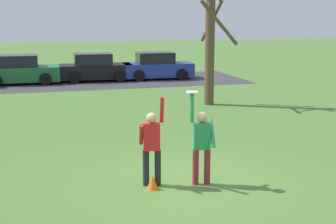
{
  "coord_description": "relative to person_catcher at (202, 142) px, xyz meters",
  "views": [
    {
      "loc": [
        -3.13,
        -9.82,
        3.71
      ],
      "look_at": [
        -0.22,
        0.62,
        1.52
      ],
      "focal_mm": 51.13,
      "sensor_mm": 36.0,
      "label": 1
    }
  ],
  "objects": [
    {
      "name": "bare_tree_tall",
      "position": [
        3.6,
        9.13,
        2.06
      ],
      "size": [
        1.72,
        1.63,
        6.19
      ],
      "color": "brown",
      "rests_on": "ground_plane"
    },
    {
      "name": "parking_strip",
      "position": [
        -2.07,
        17.61,
        -0.98
      ],
      "size": [
        21.02,
        6.4,
        0.01
      ],
      "primitive_type": "cube",
      "color": "#38383D",
      "rests_on": "ground_plane"
    },
    {
      "name": "person_defender",
      "position": [
        -1.08,
        0.23,
        -0.0
      ],
      "size": [
        0.6,
        0.51,
        2.04
      ],
      "rotation": [
        0.0,
        0.0,
        6.08
      ],
      "color": "black",
      "rests_on": "ground_plane"
    },
    {
      "name": "parked_car_blue",
      "position": [
        3.52,
        17.85,
        -0.25
      ],
      "size": [
        4.16,
        2.16,
        1.59
      ],
      "rotation": [
        0.0,
        0.0,
        -0.04
      ],
      "color": "#233893",
      "rests_on": "ground_plane"
    },
    {
      "name": "person_catcher",
      "position": [
        0.0,
        0.0,
        0.0
      ],
      "size": [
        0.57,
        0.49,
        2.08
      ],
      "rotation": [
        0.0,
        0.0,
        2.94
      ],
      "color": "maroon",
      "rests_on": "ground_plane"
    },
    {
      "name": "frisbee_disc",
      "position": [
        -0.22,
        0.05,
        1.11
      ],
      "size": [
        0.26,
        0.26,
        0.02
      ],
      "primitive_type": "cylinder",
      "color": "white",
      "rests_on": "person_catcher"
    },
    {
      "name": "ground_plane",
      "position": [
        -0.32,
        0.22,
        -0.98
      ],
      "size": [
        120.0,
        120.0,
        0.0
      ],
      "primitive_type": "plane",
      "color": "#4C7533"
    },
    {
      "name": "parked_car_green",
      "position": [
        -4.22,
        17.86,
        -0.25
      ],
      "size": [
        4.16,
        2.16,
        1.59
      ],
      "rotation": [
        0.0,
        0.0,
        -0.04
      ],
      "color": "#1E6633",
      "rests_on": "ground_plane"
    },
    {
      "name": "field_cone_orange",
      "position": [
        -1.13,
        -0.02,
        -0.82
      ],
      "size": [
        0.26,
        0.26,
        0.32
      ],
      "primitive_type": "cone",
      "color": "orange",
      "rests_on": "ground_plane"
    },
    {
      "name": "parked_car_black",
      "position": [
        -0.12,
        17.99,
        -0.25
      ],
      "size": [
        4.16,
        2.16,
        1.59
      ],
      "rotation": [
        0.0,
        0.0,
        -0.04
      ],
      "color": "black",
      "rests_on": "ground_plane"
    }
  ]
}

